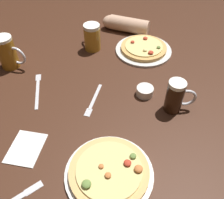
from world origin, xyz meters
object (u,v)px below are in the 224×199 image
object	(u,v)px
napkin_folded	(26,148)
diner_arm	(124,24)
beer_mug_dark	(8,53)
beer_mug_pale	(176,97)
beer_mug_amber	(92,37)
fork_spare	(94,100)
ramekin_sauce	(145,91)
pizza_plate_far	(144,49)
pizza_plate_near	(109,172)
fork_left	(38,90)

from	to	relation	value
napkin_folded	diner_arm	size ratio (longest dim) A/B	0.54
beer_mug_dark	beer_mug_pale	size ratio (longest dim) A/B	1.12
beer_mug_amber	fork_spare	world-z (taller)	beer_mug_amber
beer_mug_pale	napkin_folded	world-z (taller)	beer_mug_pale
beer_mug_pale	diner_arm	size ratio (longest dim) A/B	0.55
beer_mug_amber	diner_arm	size ratio (longest dim) A/B	0.53
beer_mug_dark	beer_mug_pale	distance (m)	0.82
beer_mug_pale	fork_spare	size ratio (longest dim) A/B	0.78
beer_mug_dark	ramekin_sauce	bearing A→B (deg)	-29.35
pizza_plate_far	beer_mug_dark	size ratio (longest dim) A/B	1.84
beer_mug_dark	diner_arm	bearing A→B (deg)	19.52
beer_mug_dark	napkin_folded	xyz separation A→B (m)	(0.09, -0.52, -0.08)
fork_spare	diner_arm	xyz separation A→B (m)	(0.27, 0.56, 0.04)
beer_mug_amber	diner_arm	bearing A→B (deg)	34.69
beer_mug_dark	pizza_plate_near	bearing A→B (deg)	-61.96
beer_mug_amber	pizza_plate_near	bearing A→B (deg)	-94.34
fork_left	napkin_folded	bearing A→B (deg)	-97.28
pizza_plate_near	beer_mug_pale	distance (m)	0.41
diner_arm	pizza_plate_far	bearing A→B (deg)	-77.53
beer_mug_pale	diner_arm	world-z (taller)	beer_mug_pale
beer_mug_pale	fork_left	bearing A→B (deg)	157.34
beer_mug_dark	ramekin_sauce	xyz separation A→B (m)	(0.60, -0.34, -0.06)
fork_left	fork_spare	distance (m)	0.27
beer_mug_amber	fork_left	xyz separation A→B (m)	(-0.30, -0.29, -0.07)
beer_mug_dark	diner_arm	size ratio (longest dim) A/B	0.61
fork_spare	fork_left	bearing A→B (deg)	153.65
beer_mug_amber	fork_left	bearing A→B (deg)	-136.05
beer_mug_dark	fork_spare	xyz separation A→B (m)	(0.37, -0.33, -0.08)
pizza_plate_near	ramekin_sauce	size ratio (longest dim) A/B	3.97
beer_mug_dark	diner_arm	world-z (taller)	beer_mug_dark
ramekin_sauce	fork_spare	size ratio (longest dim) A/B	0.40
beer_mug_pale	ramekin_sauce	xyz separation A→B (m)	(-0.09, 0.11, -0.05)
beer_mug_dark	napkin_folded	bearing A→B (deg)	-80.60
pizza_plate_far	beer_mug_dark	world-z (taller)	beer_mug_dark
diner_arm	ramekin_sauce	bearing A→B (deg)	-94.29
beer_mug_dark	fork_spare	distance (m)	0.50
beer_mug_amber	ramekin_sauce	world-z (taller)	beer_mug_amber
pizza_plate_near	fork_left	distance (m)	0.54
napkin_folded	diner_arm	world-z (taller)	diner_arm
pizza_plate_far	beer_mug_amber	world-z (taller)	beer_mug_amber
pizza_plate_far	ramekin_sauce	xyz separation A→B (m)	(-0.09, -0.33, 0.00)
pizza_plate_far	fork_spare	distance (m)	0.46
beer_mug_dark	diner_arm	xyz separation A→B (m)	(0.64, 0.23, -0.04)
beer_mug_dark	napkin_folded	world-z (taller)	beer_mug_dark
pizza_plate_far	beer_mug_pale	xyz separation A→B (m)	(-0.00, -0.44, 0.06)
beer_mug_dark	fork_left	bearing A→B (deg)	-58.83
beer_mug_amber	fork_spare	size ratio (longest dim) A/B	0.76
pizza_plate_near	fork_spare	distance (m)	0.36
diner_arm	fork_left	bearing A→B (deg)	-139.64
beer_mug_amber	napkin_folded	bearing A→B (deg)	-119.35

